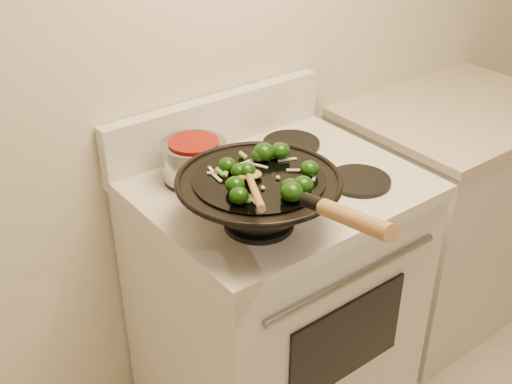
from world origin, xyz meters
TOP-DOWN VIEW (x-y plane):
  - stove at (-0.29, 1.17)m, footprint 0.78×0.67m
  - counter_unit at (0.60, 1.20)m, footprint 0.82×0.62m
  - wok at (-0.47, 1.01)m, footprint 0.42×0.69m
  - stirfry at (-0.46, 1.00)m, footprint 0.27×0.27m
  - wooden_spoon at (-0.53, 0.97)m, footprint 0.19×0.28m
  - saucepan at (-0.47, 1.32)m, footprint 0.18×0.29m

SIDE VIEW (x-z plane):
  - counter_unit at x=0.60m, z-range 0.00..0.91m
  - stove at x=-0.29m, z-range -0.07..1.01m
  - saucepan at x=-0.47m, z-range 0.93..1.04m
  - wok at x=-0.47m, z-range 0.87..1.13m
  - stirfry at x=-0.46m, z-range 1.05..1.10m
  - wooden_spoon at x=-0.53m, z-range 1.04..1.14m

